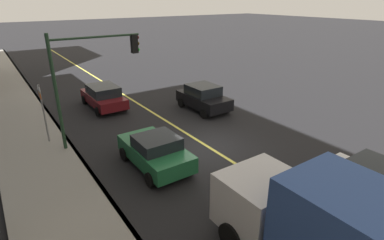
{
  "coord_description": "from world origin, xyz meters",
  "views": [
    {
      "loc": [
        -10.69,
        8.36,
        6.91
      ],
      "look_at": [
        0.62,
        0.58,
        1.39
      ],
      "focal_mm": 28.49,
      "sensor_mm": 36.0,
      "label": 1
    }
  ],
  "objects": [
    {
      "name": "ground",
      "position": [
        0.0,
        0.0,
        0.0
      ],
      "size": [
        200.0,
        200.0,
        0.0
      ],
      "primitive_type": "plane",
      "color": "black"
    },
    {
      "name": "sidewalk_slab",
      "position": [
        0.0,
        7.2,
        0.07
      ],
      "size": [
        80.0,
        3.32,
        0.15
      ],
      "primitive_type": "cube",
      "color": "gray",
      "rests_on": "ground"
    },
    {
      "name": "car_white",
      "position": [
        -6.84,
        -2.3,
        0.75
      ],
      "size": [
        4.03,
        2.09,
        1.49
      ],
      "color": "silver",
      "rests_on": "ground"
    },
    {
      "name": "curb_edge",
      "position": [
        0.0,
        5.61,
        0.07
      ],
      "size": [
        80.0,
        0.16,
        0.15
      ],
      "primitive_type": "cube",
      "color": "slate",
      "rests_on": "ground"
    },
    {
      "name": "car_black",
      "position": [
        4.58,
        -3.06,
        0.83
      ],
      "size": [
        3.87,
        2.04,
        1.65
      ],
      "color": "black",
      "rests_on": "ground"
    },
    {
      "name": "traffic_light_mast",
      "position": [
        3.62,
        4.28,
        3.82
      ],
      "size": [
        0.28,
        4.3,
        5.54
      ],
      "color": "#1E3823",
      "rests_on": "ground"
    },
    {
      "name": "car_maroon",
      "position": [
        8.72,
        2.2,
        0.79
      ],
      "size": [
        4.3,
        2.02,
        1.53
      ],
      "color": "#591116",
      "rests_on": "ground"
    },
    {
      "name": "street_sign_post",
      "position": [
        4.91,
        6.44,
        1.82
      ],
      "size": [
        0.6,
        0.08,
        3.11
      ],
      "color": "slate",
      "rests_on": "ground"
    },
    {
      "name": "car_green",
      "position": [
        -0.14,
        3.03,
        0.75
      ],
      "size": [
        3.91,
        2.04,
        1.5
      ],
      "color": "#1E6038",
      "rests_on": "ground"
    },
    {
      "name": "lane_stripe_center",
      "position": [
        0.0,
        0.0,
        0.01
      ],
      "size": [
        80.0,
        0.16,
        0.01
      ],
      "primitive_type": "cube",
      "color": "#D8CC4C",
      "rests_on": "ground"
    }
  ]
}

